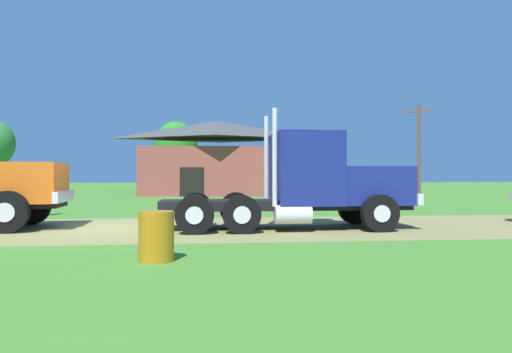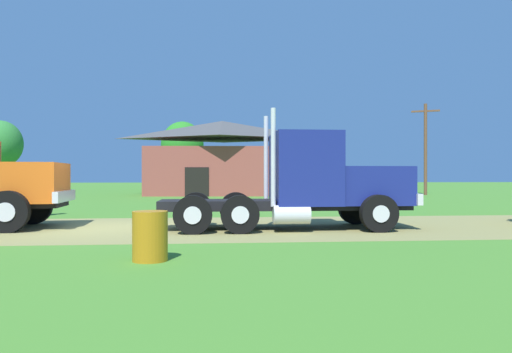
% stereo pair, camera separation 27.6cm
% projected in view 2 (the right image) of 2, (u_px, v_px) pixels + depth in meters
% --- Properties ---
extents(ground_plane, '(200.00, 200.00, 0.00)m').
position_uv_depth(ground_plane, '(105.00, 229.00, 14.11)').
color(ground_plane, '#468029').
extents(dirt_track, '(120.00, 6.83, 0.01)m').
position_uv_depth(dirt_track, '(105.00, 228.00, 14.11)').
color(dirt_track, olive).
rests_on(dirt_track, ground_plane).
extents(truck_foreground_white, '(7.35, 2.65, 3.41)m').
position_uv_depth(truck_foreground_white, '(314.00, 184.00, 14.14)').
color(truck_foreground_white, black).
rests_on(truck_foreground_white, ground_plane).
extents(visitor_far_side, '(0.59, 0.48, 1.64)m').
position_uv_depth(visitor_far_side, '(43.00, 193.00, 18.66)').
color(visitor_far_side, '#B22D33').
rests_on(visitor_far_side, ground_plane).
extents(steel_barrel, '(0.64, 0.64, 0.91)m').
position_uv_depth(steel_barrel, '(150.00, 236.00, 8.73)').
color(steel_barrel, '#B27214').
rests_on(steel_barrel, ground_plane).
extents(shed_building, '(12.73, 6.74, 6.00)m').
position_uv_depth(shed_building, '(222.00, 159.00, 38.90)').
color(shed_building, '#94453C').
rests_on(shed_building, ground_plane).
extents(utility_pole_near, '(2.05, 1.06, 7.41)m').
position_uv_depth(utility_pole_near, '(425.00, 146.00, 38.99)').
color(utility_pole_near, brown).
rests_on(utility_pole_near, ground_plane).
extents(tree_left, '(3.98, 3.98, 6.78)m').
position_uv_depth(tree_left, '(0.00, 144.00, 45.27)').
color(tree_left, '#513823').
rests_on(tree_left, ground_plane).
extents(tree_mid, '(4.86, 4.86, 7.80)m').
position_uv_depth(tree_mid, '(182.00, 145.00, 55.18)').
color(tree_mid, '#513823').
rests_on(tree_mid, ground_plane).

